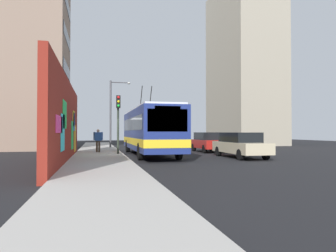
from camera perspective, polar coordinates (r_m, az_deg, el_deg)
The scene contains 11 objects.
ground_plane at distance 21.00m, azimuth -8.16°, elevation -5.49°, with size 80.00×80.00×0.00m, color black.
sidewalk_slab at distance 20.91m, azimuth -12.55°, elevation -5.29°, with size 48.00×3.20×0.15m, color #ADA8A0.
graffiti_wall at distance 17.36m, azimuth -18.19°, elevation 0.80°, with size 14.83×0.32×4.35m.
building_far_left at distance 33.62m, azimuth -26.16°, elevation 15.11°, with size 8.18×9.25×21.87m.
building_far_right at distance 42.64m, azimuth 13.67°, elevation 10.76°, with size 11.30×6.34×20.71m.
city_bus at distance 21.50m, azimuth -3.44°, elevation -0.66°, with size 11.34×2.53×4.97m.
parked_car_champagne at distance 19.98m, azimuth 13.08°, elevation -3.30°, with size 4.94×1.82×1.58m.
parked_car_red at distance 25.30m, azimuth 7.30°, elevation -2.86°, with size 4.08×1.75×1.58m.
pedestrian_midblock at distance 23.21m, azimuth -12.68°, elevation -2.27°, with size 0.22×0.67×1.67m.
traffic_light at distance 21.08m, azimuth -9.12°, elevation 2.16°, with size 0.49×0.28×3.93m.
street_lamp at distance 30.28m, azimuth -10.04°, elevation 3.16°, with size 0.44×1.98×6.39m.
Camera 1 is at (-20.86, 1.79, 1.61)m, focal length 33.26 mm.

